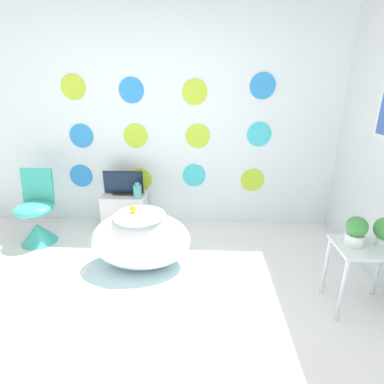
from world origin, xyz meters
TOP-DOWN VIEW (x-y plane):
  - ground_plane at (0.00, 0.00)m, footprint 12.00×12.00m
  - wall_back_dotted at (0.00, 2.12)m, footprint 5.06×0.05m
  - rug at (-0.10, 0.91)m, footprint 1.14×0.68m
  - bathtub at (-0.15, 1.08)m, footprint 0.96×0.60m
  - rubber_duck at (-0.21, 1.10)m, footprint 0.07×0.07m
  - chair at (-1.42, 1.51)m, footprint 0.41×0.41m
  - tv_cabinet at (-0.51, 1.89)m, footprint 0.51×0.37m
  - tv at (-0.51, 1.89)m, footprint 0.47×0.12m
  - vase at (-0.31, 1.76)m, footprint 0.10×0.10m
  - side_table at (1.70, 0.56)m, footprint 0.48×0.37m
  - potted_plant_left at (1.60, 0.58)m, footprint 0.15×0.15m

SIDE VIEW (x-z plane):
  - ground_plane at x=0.00m, z-range 0.00..0.00m
  - rug at x=-0.10m, z-range 0.00..0.01m
  - tv_cabinet at x=-0.51m, z-range 0.00..0.45m
  - chair at x=-1.42m, z-range -0.15..0.68m
  - bathtub at x=-0.15m, z-range 0.00..0.56m
  - side_table at x=1.70m, z-range 0.17..0.73m
  - vase at x=-0.31m, z-range 0.44..0.63m
  - tv at x=-0.51m, z-range 0.44..0.72m
  - rubber_duck at x=-0.21m, z-range 0.56..0.64m
  - potted_plant_left at x=1.60m, z-range 0.57..0.80m
  - wall_back_dotted at x=0.00m, z-range 0.00..2.60m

